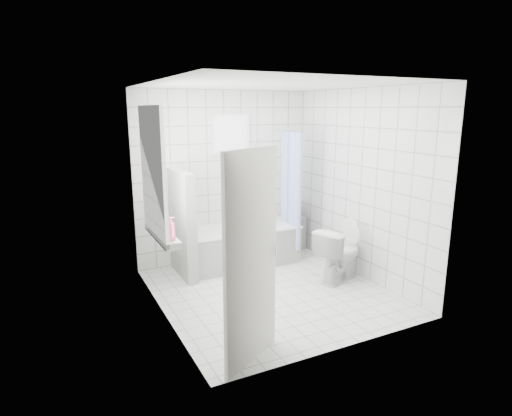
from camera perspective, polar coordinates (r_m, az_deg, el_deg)
ground at (r=5.67m, az=1.99°, el=-11.07°), size 3.00×3.00×0.00m
ceiling at (r=5.19m, az=2.22°, el=16.16°), size 3.00×3.00×0.00m
wall_back at (r=6.61m, az=-4.17°, el=4.16°), size 2.80×0.02×2.60m
wall_front at (r=4.06m, az=12.33°, el=-1.77°), size 2.80×0.02×2.60m
wall_left at (r=4.78m, az=-12.79°, el=0.43°), size 0.02×3.00×2.60m
wall_right at (r=6.07m, az=13.79°, el=3.01°), size 0.02×3.00×2.60m
window_left at (r=5.02m, az=-13.31°, el=4.49°), size 0.01×0.90×1.40m
window_back at (r=6.54m, az=-3.29°, el=9.80°), size 0.50×0.01×0.50m
window_sill at (r=5.19m, az=-12.40°, el=-3.58°), size 0.18×1.02×0.08m
door at (r=3.86m, az=-0.64°, el=-6.91°), size 0.71×0.44×2.00m
bathtub at (r=6.55m, az=-2.01°, el=-5.00°), size 1.71×0.77×0.58m
partition_wall at (r=6.06m, az=-9.78°, el=-2.14°), size 0.15×0.85×1.50m
tiled_ledge at (r=7.25m, az=4.87°, el=-3.37°), size 0.40×0.24×0.55m
toilet at (r=6.01m, az=11.05°, el=-6.04°), size 0.84×0.65×0.75m
curtain_rod at (r=6.58m, az=4.38°, el=10.24°), size 0.02×0.80×0.02m
shower_curtain at (r=6.58m, az=4.82°, el=2.33°), size 0.14×0.48×1.78m
tub_faucet at (r=6.73m, az=-2.46°, el=0.45°), size 0.18×0.06×0.06m
sill_bottles at (r=5.12m, az=-12.31°, el=-1.85°), size 0.17×0.75×0.32m
ledge_bottles at (r=7.14m, az=5.17°, el=-0.40°), size 0.20×0.17×0.25m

